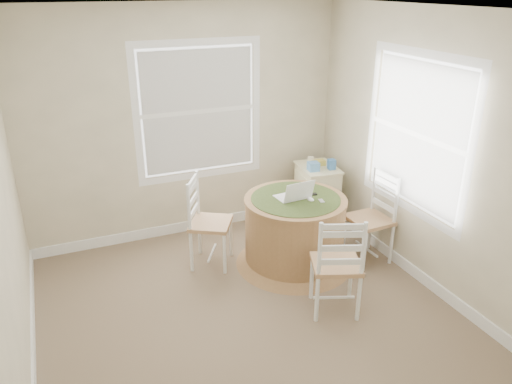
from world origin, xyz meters
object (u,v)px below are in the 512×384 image
chair_right (369,219)px  corner_chest (316,196)px  round_table (295,228)px  laptop (294,196)px  chair_near (336,264)px  chair_left (211,223)px

chair_right → corner_chest: bearing=-177.3°
round_table → corner_chest: (0.67, 0.73, -0.03)m
chair_right → corner_chest: chair_right is taller
laptop → corner_chest: 1.07m
laptop → corner_chest: laptop is taller
chair_near → chair_right: 1.02m
chair_left → laptop: size_ratio=2.73×
chair_left → laptop: (0.79, -0.33, 0.31)m
round_table → laptop: 0.37m
round_table → chair_right: bearing=-6.5°
round_table → corner_chest: round_table is taller
round_table → corner_chest: bearing=58.1°
chair_near → round_table: bearing=-71.0°
chair_near → chair_left: bearing=-36.2°
chair_left → laptop: 0.90m
chair_left → chair_near: size_ratio=1.00×
round_table → laptop: (-0.02, 0.01, 0.37)m
round_table → laptop: bearing=159.1°
chair_near → chair_right: same height
chair_left → corner_chest: bearing=-44.7°
round_table → chair_near: (-0.04, -0.87, 0.07)m
chair_left → chair_near: 1.43m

